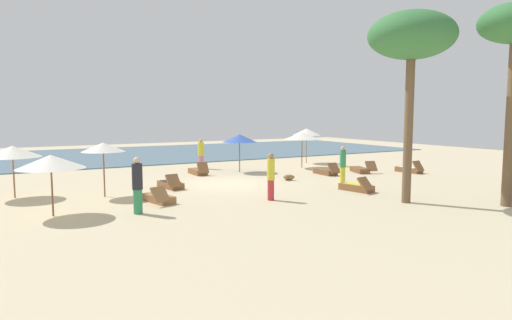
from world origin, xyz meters
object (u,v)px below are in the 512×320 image
object	(u,v)px
person_2	(271,176)
dog	(289,177)
person_0	(343,164)
lounger_2	(361,170)
lounger_4	(326,171)
lounger_6	(171,184)
palm_2	(412,38)
umbrella_0	(51,162)
umbrella_3	(12,152)
umbrella_1	(103,147)
umbrella_4	(307,132)
lounger_0	(410,169)
umbrella_2	(239,138)
person_4	(201,154)
lounger_3	(159,198)
surfboard	(343,166)
lounger_1	(357,187)
lounger_5	(198,171)
umbrella_5	(302,136)

from	to	relation	value
person_2	dog	xyz separation A→B (m)	(3.45, 3.94, -0.79)
person_0	person_2	size ratio (longest dim) A/B	0.97
lounger_2	lounger_4	size ratio (longest dim) A/B	1.04
lounger_6	palm_2	distance (m)	11.62
umbrella_0	umbrella_3	world-z (taller)	umbrella_3
umbrella_1	umbrella_4	bearing A→B (deg)	22.60
umbrella_0	lounger_0	bearing A→B (deg)	5.59
umbrella_2	dog	xyz separation A→B (m)	(0.65, -4.05, -1.77)
person_0	person_2	distance (m)	5.55
lounger_4	person_2	world-z (taller)	person_2
person_4	dog	world-z (taller)	person_4
lounger_3	umbrella_2	bearing A→B (deg)	43.25
lounger_0	lounger_2	distance (m)	2.77
umbrella_3	surfboard	distance (m)	18.51
lounger_1	surfboard	size ratio (longest dim) A/B	0.78
lounger_2	lounger_6	xyz separation A→B (m)	(-11.10, 0.19, 0.01)
lounger_1	lounger_5	bearing A→B (deg)	115.27
umbrella_0	surfboard	distance (m)	18.44
lounger_4	palm_2	bearing A→B (deg)	-106.27
lounger_3	surfboard	distance (m)	14.73
lounger_2	palm_2	xyz separation A→B (m)	(-4.45, -7.29, 5.90)
lounger_0	palm_2	bearing A→B (deg)	-139.10
palm_2	surfboard	size ratio (longest dim) A/B	3.08
dog	umbrella_1	bearing A→B (deg)	-179.96
umbrella_2	umbrella_1	bearing A→B (deg)	-153.80
umbrella_0	dog	size ratio (longest dim) A/B	3.42
lounger_4	umbrella_5	bearing A→B (deg)	78.69
surfboard	person_4	bearing A→B (deg)	157.99
surfboard	lounger_0	bearing A→B (deg)	-72.24
umbrella_5	lounger_6	bearing A→B (deg)	-160.86
lounger_3	lounger_4	world-z (taller)	lounger_4
umbrella_0	lounger_2	bearing A→B (deg)	11.05
umbrella_3	person_2	xyz separation A→B (m)	(8.61, -5.41, -0.91)
umbrella_0	umbrella_5	xyz separation A→B (m)	(14.67, 6.67, 0.15)
umbrella_2	lounger_6	size ratio (longest dim) A/B	1.23
lounger_5	dog	distance (m)	5.27
lounger_1	lounger_3	xyz separation A→B (m)	(-8.21, 1.79, -0.01)
umbrella_2	lounger_4	xyz separation A→B (m)	(3.62, -3.27, -1.76)
lounger_1	lounger_6	xyz separation A→B (m)	(-6.75, 4.70, 0.00)
umbrella_4	surfboard	world-z (taller)	umbrella_4
lounger_6	person_0	distance (m)	8.14
umbrella_0	umbrella_3	distance (m)	4.32
dog	person_4	bearing A→B (deg)	106.41
umbrella_5	lounger_1	size ratio (longest dim) A/B	1.26
lounger_5	umbrella_2	bearing A→B (deg)	-5.07
person_2	umbrella_4	bearing A→B (deg)	48.16
umbrella_4	lounger_1	bearing A→B (deg)	-114.47
umbrella_5	lounger_6	size ratio (longest dim) A/B	1.28
umbrella_0	umbrella_4	bearing A→B (deg)	27.77
umbrella_2	umbrella_0	bearing A→B (deg)	-146.96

